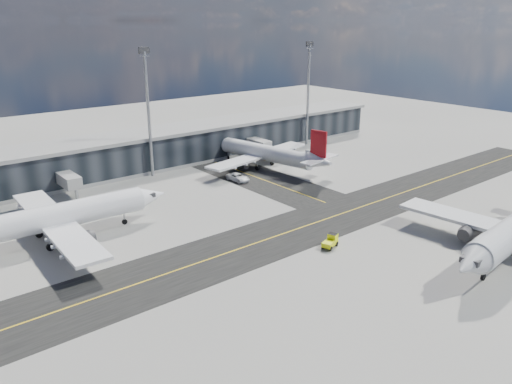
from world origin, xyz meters
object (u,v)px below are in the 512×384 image
airliner_af (44,220)px  baggage_tug (331,241)px  service_van (238,177)px  airliner_redtail (264,153)px

airliner_af → baggage_tug: size_ratio=11.98×
airliner_af → baggage_tug: (34.77, -29.89, -3.12)m
service_van → airliner_af: bearing=-176.0°
airliner_redtail → airliner_af: bearing=-178.7°
airliner_redtail → service_van: (-11.43, -4.60, -2.94)m
airliner_af → service_van: size_ratio=7.07×
airliner_redtail → baggage_tug: size_ratio=10.91×
baggage_tug → service_van: 38.13m
baggage_tug → service_van: bearing=148.2°
service_van → baggage_tug: bearing=-109.4°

